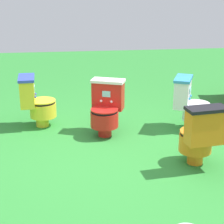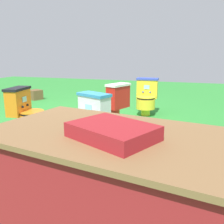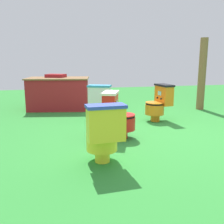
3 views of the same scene
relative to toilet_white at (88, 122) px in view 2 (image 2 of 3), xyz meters
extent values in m
plane|color=#2D8433|center=(0.84, -1.12, -0.37)|extent=(14.00, 14.00, 0.00)
cylinder|color=white|center=(0.03, 0.06, -0.30)|extent=(0.24, 0.24, 0.14)
cylinder|color=white|center=(0.04, 0.08, -0.13)|extent=(0.49, 0.49, 0.20)
torus|color=black|center=(0.04, 0.08, -0.02)|extent=(0.47, 0.47, 0.04)
cylinder|color=#338CBF|center=(0.04, 0.08, -0.07)|extent=(0.32, 0.32, 0.01)
cube|color=white|center=(-0.04, -0.10, 0.14)|extent=(0.45, 0.34, 0.37)
cube|color=#338CBF|center=(-0.04, -0.10, 0.34)|extent=(0.48, 0.37, 0.04)
cube|color=#8CE0E5|center=(0.00, -0.01, 0.19)|extent=(0.10, 0.05, 0.08)
cylinder|color=white|center=(0.04, 0.08, 0.00)|extent=(0.48, 0.48, 0.02)
sphere|color=#338CBF|center=(-0.07, 0.02, 0.09)|extent=(0.04, 0.04, 0.04)
sphere|color=#338CBF|center=(0.06, -0.03, 0.09)|extent=(0.04, 0.04, 0.04)
cylinder|color=red|center=(0.11, -1.19, -0.30)|extent=(0.23, 0.23, 0.14)
cylinder|color=red|center=(0.13, -1.19, -0.13)|extent=(0.48, 0.48, 0.20)
torus|color=black|center=(0.13, -1.19, -0.02)|extent=(0.46, 0.46, 0.04)
cylinder|color=white|center=(0.13, -1.19, -0.07)|extent=(0.31, 0.31, 0.01)
cube|color=red|center=(-0.06, -1.12, 0.14)|extent=(0.33, 0.45, 0.37)
cube|color=white|center=(-0.06, -1.12, 0.34)|extent=(0.36, 0.48, 0.04)
cube|color=#8CE0E5|center=(0.04, -1.16, 0.19)|extent=(0.05, 0.11, 0.08)
cylinder|color=red|center=(0.13, -1.19, 0.00)|extent=(0.47, 0.47, 0.02)
sphere|color=white|center=(0.07, -1.09, 0.09)|extent=(0.04, 0.04, 0.04)
sphere|color=white|center=(0.01, -1.22, 0.09)|extent=(0.04, 0.04, 0.04)
cylinder|color=orange|center=(1.04, -0.26, -0.30)|extent=(0.20, 0.20, 0.14)
cylinder|color=orange|center=(1.02, -0.26, -0.13)|extent=(0.41, 0.41, 0.20)
torus|color=black|center=(1.02, -0.26, -0.02)|extent=(0.40, 0.40, 0.04)
cylinder|color=black|center=(1.02, -0.26, -0.07)|extent=(0.27, 0.27, 0.01)
cube|color=orange|center=(1.22, -0.23, 0.14)|extent=(0.24, 0.43, 0.37)
cube|color=black|center=(1.22, -0.23, 0.34)|extent=(0.27, 0.46, 0.04)
cube|color=#8CE0E5|center=(1.12, -0.25, 0.19)|extent=(0.02, 0.11, 0.08)
cylinder|color=orange|center=(1.02, -0.26, 0.00)|extent=(0.40, 0.40, 0.02)
sphere|color=black|center=(1.13, -0.32, 0.09)|extent=(0.04, 0.04, 0.04)
sphere|color=black|center=(1.11, -0.18, 0.09)|extent=(0.04, 0.04, 0.04)
cylinder|color=yellow|center=(-0.36, -2.03, -0.30)|extent=(0.19, 0.19, 0.14)
cylinder|color=yellow|center=(-0.36, -2.01, -0.13)|extent=(0.39, 0.39, 0.20)
torus|color=black|center=(-0.36, -2.01, -0.02)|extent=(0.37, 0.37, 0.04)
cylinder|color=#3347B2|center=(-0.36, -2.01, -0.07)|extent=(0.25, 0.25, 0.01)
cube|color=yellow|center=(-0.35, -2.21, 0.14)|extent=(0.42, 0.21, 0.37)
cube|color=#3347B2|center=(-0.35, -2.21, 0.34)|extent=(0.44, 0.24, 0.04)
cube|color=#8CE0E5|center=(-0.35, -2.11, 0.19)|extent=(0.11, 0.01, 0.08)
cylinder|color=yellow|center=(-0.36, -2.01, 0.00)|extent=(0.38, 0.38, 0.02)
sphere|color=#3347B2|center=(-0.42, -2.11, 0.09)|extent=(0.04, 0.04, 0.04)
sphere|color=#3347B2|center=(-0.29, -2.10, 0.09)|extent=(0.04, 0.04, 0.04)
cube|color=maroon|center=(-0.78, 1.45, 0.00)|extent=(1.52, 1.03, 0.74)
cube|color=brown|center=(-0.78, 1.45, 0.39)|extent=(1.59, 1.10, 0.03)
cube|color=maroon|center=(-0.83, 1.56, 0.44)|extent=(0.54, 0.48, 0.08)
cube|color=brown|center=(2.77, -2.83, -0.24)|extent=(0.40, 0.39, 0.25)
camera|label=1|loc=(4.92, -1.70, 1.65)|focal=62.75mm
camera|label=2|loc=(-1.22, 2.77, 0.85)|focal=39.78mm
camera|label=3|loc=(-0.89, -4.88, 0.84)|focal=41.05mm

